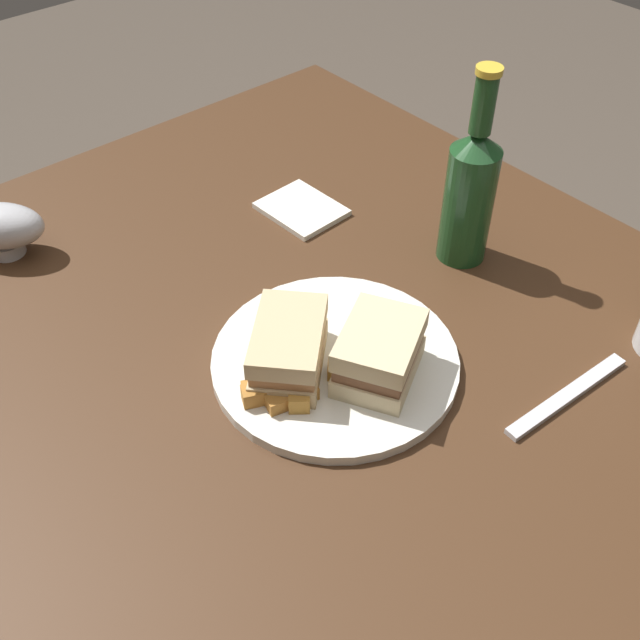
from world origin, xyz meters
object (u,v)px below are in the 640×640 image
at_px(plate, 335,361).
at_px(napkin, 302,209).
at_px(fork, 567,396).
at_px(cider_bottle, 470,191).
at_px(sandwich_half_left, 289,347).
at_px(sandwich_half_right, 379,353).

bearing_deg(plate, napkin, -32.57).
bearing_deg(fork, plate, 131.78).
relative_size(plate, cider_bottle, 1.07).
xyz_separation_m(sandwich_half_left, sandwich_half_right, (-0.07, -0.07, 0.00)).
distance_m(sandwich_half_right, fork, 0.21).
bearing_deg(sandwich_half_right, plate, 20.27).
relative_size(sandwich_half_left, fork, 0.75).
bearing_deg(plate, sandwich_half_right, -159.73).
xyz_separation_m(cider_bottle, napkin, (0.21, 0.10, -0.10)).
bearing_deg(fork, sandwich_half_right, 136.29).
relative_size(sandwich_half_left, sandwich_half_right, 1.06).
xyz_separation_m(plate, sandwich_half_left, (0.02, 0.05, 0.04)).
distance_m(plate, sandwich_half_left, 0.06).
distance_m(plate, sandwich_half_right, 0.07).
bearing_deg(sandwich_half_left, cider_bottle, -86.28).
height_order(sandwich_half_left, napkin, sandwich_half_left).
distance_m(sandwich_half_right, napkin, 0.34).
distance_m(plate, fork, 0.25).
relative_size(sandwich_half_left, cider_bottle, 0.52).
height_order(cider_bottle, fork, cider_bottle).
bearing_deg(sandwich_half_right, fork, -137.33).
distance_m(sandwich_half_right, cider_bottle, 0.26).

